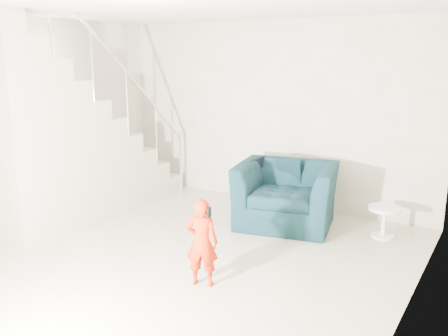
{
  "coord_description": "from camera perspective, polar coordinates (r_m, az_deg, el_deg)",
  "views": [
    {
      "loc": [
        3.14,
        -3.61,
        2.19
      ],
      "look_at": [
        0.15,
        1.2,
        0.85
      ],
      "focal_mm": 38.0,
      "sensor_mm": 36.0,
      "label": 1
    }
  ],
  "objects": [
    {
      "name": "floor",
      "position": [
        5.26,
        -8.49,
        -11.45
      ],
      "size": [
        5.5,
        5.5,
        0.0
      ],
      "primitive_type": "plane",
      "color": "tan",
      "rests_on": "ground"
    },
    {
      "name": "ceiling",
      "position": [
        4.81,
        -9.65,
        19.22
      ],
      "size": [
        5.5,
        5.5,
        0.0
      ],
      "primitive_type": "plane",
      "rotation": [
        3.14,
        0.0,
        0.0
      ],
      "color": "silver",
      "rests_on": "back_wall"
    },
    {
      "name": "back_wall",
      "position": [
        7.14,
        5.59,
        6.5
      ],
      "size": [
        5.0,
        0.0,
        5.0
      ],
      "primitive_type": "plane",
      "rotation": [
        1.57,
        0.0,
        0.0
      ],
      "color": "#A69B87",
      "rests_on": "floor"
    },
    {
      "name": "right_wall",
      "position": [
        3.76,
        21.24,
        -0.54
      ],
      "size": [
        0.0,
        5.5,
        5.5
      ],
      "primitive_type": "plane",
      "rotation": [
        1.57,
        0.0,
        -1.57
      ],
      "color": "#A69B87",
      "rests_on": "floor"
    },
    {
      "name": "armchair",
      "position": [
        6.32,
        7.47,
        -3.17
      ],
      "size": [
        1.47,
        1.35,
        0.82
      ],
      "primitive_type": "imported",
      "rotation": [
        0.0,
        0.0,
        0.22
      ],
      "color": "black",
      "rests_on": "floor"
    },
    {
      "name": "toddler",
      "position": [
        4.63,
        -2.7,
        -8.93
      ],
      "size": [
        0.38,
        0.31,
        0.88
      ],
      "primitive_type": "imported",
      "rotation": [
        0.0,
        0.0,
        3.52
      ],
      "color": "#8C1C04",
      "rests_on": "floor"
    },
    {
      "name": "side_table",
      "position": [
        6.17,
        18.72,
        -5.61
      ],
      "size": [
        0.39,
        0.39,
        0.39
      ],
      "color": "silver",
      "rests_on": "floor"
    },
    {
      "name": "staircase",
      "position": [
        6.73,
        -18.81,
        1.96
      ],
      "size": [
        1.02,
        3.03,
        3.62
      ],
      "color": "#ADA089",
      "rests_on": "floor"
    },
    {
      "name": "cushion",
      "position": [
        6.61,
        7.88,
        -0.3
      ],
      "size": [
        0.37,
        0.18,
        0.37
      ],
      "primitive_type": "cube",
      "rotation": [
        0.21,
        0.0,
        0.0
      ],
      "color": "black",
      "rests_on": "armchair"
    },
    {
      "name": "throw",
      "position": [
        6.56,
        3.62,
        -1.52
      ],
      "size": [
        0.05,
        0.53,
        0.6
      ],
      "primitive_type": "cube",
      "color": "black",
      "rests_on": "armchair"
    },
    {
      "name": "phone",
      "position": [
        4.46,
        -1.82,
        -5.34
      ],
      "size": [
        0.02,
        0.05,
        0.1
      ],
      "primitive_type": "cube",
      "rotation": [
        0.0,
        0.0,
        0.05
      ],
      "color": "black",
      "rests_on": "toddler"
    }
  ]
}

